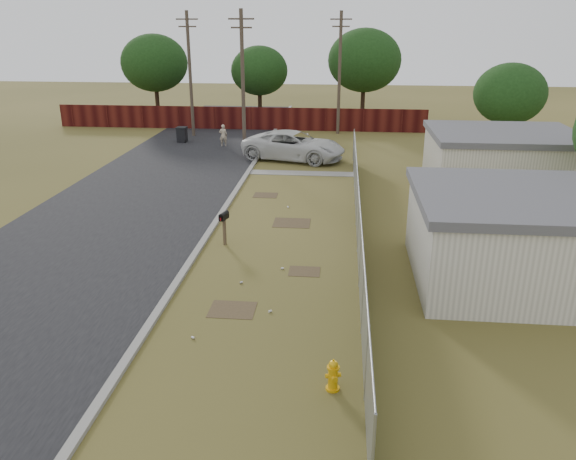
# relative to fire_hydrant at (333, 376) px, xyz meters

# --- Properties ---
(ground) EXTENTS (120.00, 120.00, 0.00)m
(ground) POSITION_rel_fire_hydrant_xyz_m (-2.35, 8.67, -0.39)
(ground) COLOR olive
(ground) RESTS_ON ground
(street) EXTENTS (15.10, 60.00, 0.12)m
(street) POSITION_rel_fire_hydrant_xyz_m (-9.10, 16.72, -0.38)
(street) COLOR black
(street) RESTS_ON ground
(chainlink_fence) EXTENTS (0.10, 27.06, 2.02)m
(chainlink_fence) POSITION_rel_fire_hydrant_xyz_m (0.77, 9.69, 0.40)
(chainlink_fence) COLOR #909398
(chainlink_fence) RESTS_ON ground
(privacy_fence) EXTENTS (30.00, 0.12, 1.80)m
(privacy_fence) POSITION_rel_fire_hydrant_xyz_m (-8.35, 33.67, 0.51)
(privacy_fence) COLOR #4D1610
(privacy_fence) RESTS_ON ground
(utility_poles) EXTENTS (12.60, 8.24, 9.00)m
(utility_poles) POSITION_rel_fire_hydrant_xyz_m (-6.01, 29.33, 4.30)
(utility_poles) COLOR #4F3E34
(utility_poles) RESTS_ON ground
(houses) EXTENTS (9.30, 17.24, 3.10)m
(houses) POSITION_rel_fire_hydrant_xyz_m (7.35, 11.80, 1.17)
(houses) COLOR silver
(houses) RESTS_ON ground
(horizon_trees) EXTENTS (33.32, 31.94, 7.78)m
(horizon_trees) POSITION_rel_fire_hydrant_xyz_m (-1.51, 32.23, 4.24)
(horizon_trees) COLOR #322316
(horizon_trees) RESTS_ON ground
(fire_hydrant) EXTENTS (0.41, 0.42, 0.84)m
(fire_hydrant) POSITION_rel_fire_hydrant_xyz_m (0.00, 0.00, 0.00)
(fire_hydrant) COLOR #E2A40B
(fire_hydrant) RESTS_ON ground
(mailbox) EXTENTS (0.33, 0.59, 1.35)m
(mailbox) POSITION_rel_fire_hydrant_xyz_m (-4.45, 8.92, 0.68)
(mailbox) COLOR brown
(mailbox) RESTS_ON ground
(pickup_truck) EXTENTS (6.99, 4.56, 1.79)m
(pickup_truck) POSITION_rel_fire_hydrant_xyz_m (-3.00, 23.59, 0.50)
(pickup_truck) COLOR silver
(pickup_truck) RESTS_ON ground
(pedestrian) EXTENTS (0.61, 0.45, 1.53)m
(pedestrian) POSITION_rel_fire_hydrant_xyz_m (-8.27, 27.12, 0.37)
(pedestrian) COLOR #C1AC8D
(pedestrian) RESTS_ON ground
(trash_bin) EXTENTS (0.73, 0.81, 1.10)m
(trash_bin) POSITION_rel_fire_hydrant_xyz_m (-11.56, 28.24, 0.17)
(trash_bin) COLOR black
(trash_bin) RESTS_ON ground
(scattered_litter) EXTENTS (2.09, 11.99, 0.07)m
(scattered_litter) POSITION_rel_fire_hydrant_xyz_m (-2.69, 6.31, -0.35)
(scattered_litter) COLOR silver
(scattered_litter) RESTS_ON ground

